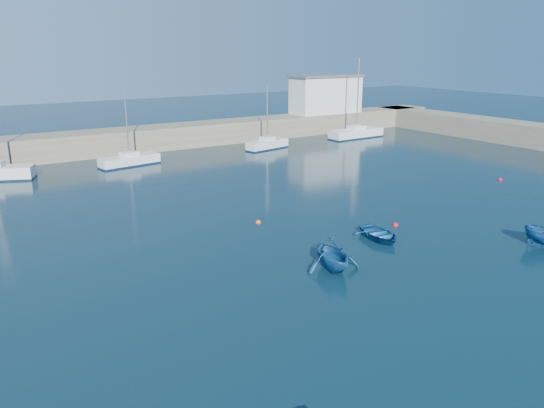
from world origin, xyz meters
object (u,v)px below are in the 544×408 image
sailboat_7 (267,144)px  dinghy_center (379,234)px  dinghy_left (332,254)px  sailboat_6 (130,160)px  harbor_office (326,95)px  sailboat_8 (356,133)px

sailboat_7 → dinghy_center: sailboat_7 is taller
dinghy_left → sailboat_7: bearing=75.2°
sailboat_6 → sailboat_7: size_ratio=1.08×
harbor_office → dinghy_center: harbor_office is taller
sailboat_7 → dinghy_left: size_ratio=2.18×
sailboat_6 → dinghy_center: 30.23m
harbor_office → dinghy_center: (-24.99, -37.21, -4.75)m
dinghy_center → dinghy_left: dinghy_left is taller
harbor_office → sailboat_7: (-14.41, -7.35, -4.51)m
sailboat_7 → sailboat_8: sailboat_8 is taller
sailboat_6 → dinghy_left: (0.64, -31.69, 0.33)m
sailboat_7 → dinghy_center: size_ratio=2.23×
sailboat_8 → dinghy_left: bearing=135.1°
sailboat_7 → dinghy_left: sailboat_7 is taller
sailboat_7 → dinghy_center: 31.68m
harbor_office → sailboat_7: bearing=-153.0°
sailboat_6 → sailboat_8: (30.94, 0.78, 0.09)m
sailboat_8 → dinghy_center: size_ratio=3.09×
sailboat_6 → dinghy_center: size_ratio=2.41×
dinghy_left → harbor_office: bearing=64.0°
harbor_office → sailboat_6: bearing=-166.3°
harbor_office → sailboat_8: sailboat_8 is taller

